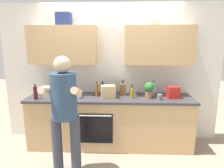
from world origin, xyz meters
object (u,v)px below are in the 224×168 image
at_px(person_standing, 64,107).
at_px(bottle_wine, 35,93).
at_px(cup_stoneware, 160,97).
at_px(mixing_bowl, 75,95).
at_px(cup_tea, 55,95).
at_px(potted_herb, 149,89).
at_px(bottle_hotsauce, 64,87).
at_px(knife_block, 123,89).
at_px(bottle_vinegar, 131,91).
at_px(grocery_bag_rice, 46,91).
at_px(bottle_soy, 103,89).
at_px(bottle_water, 154,89).
at_px(bottle_oil, 132,93).
at_px(grocery_bag_crisps, 173,92).
at_px(grocery_bag_bread, 108,92).
at_px(bottle_syrup, 97,90).

xyz_separation_m(person_standing, bottle_wine, (-0.65, 0.63, 0.03)).
height_order(cup_stoneware, mixing_bowl, cup_stoneware).
distance_m(cup_tea, potted_herb, 1.58).
height_order(bottle_hotsauce, knife_block, bottle_hotsauce).
relative_size(bottle_vinegar, grocery_bag_rice, 0.91).
height_order(bottle_soy, bottle_water, bottle_water).
xyz_separation_m(person_standing, bottle_vinegar, (0.94, 0.95, -0.01)).
relative_size(person_standing, knife_block, 6.39).
xyz_separation_m(bottle_hotsauce, bottle_water, (1.58, 0.09, -0.03)).
distance_m(bottle_vinegar, cup_stoneware, 0.52).
relative_size(bottle_oil, grocery_bag_rice, 0.96).
bearing_deg(person_standing, bottle_water, 36.18).
height_order(bottle_hotsauce, cup_tea, bottle_hotsauce).
height_order(bottle_water, knife_block, knife_block).
relative_size(bottle_hotsauce, grocery_bag_crisps, 1.56).
xyz_separation_m(bottle_hotsauce, grocery_bag_bread, (0.78, -0.13, -0.03)).
bearing_deg(bottle_wine, grocery_bag_crisps, 3.90).
relative_size(bottle_water, grocery_bag_crisps, 1.26).
xyz_separation_m(potted_herb, grocery_bag_crisps, (0.40, 0.01, -0.05)).
bearing_deg(bottle_wine, mixing_bowl, 8.93).
xyz_separation_m(cup_tea, mixing_bowl, (0.33, 0.03, -0.01)).
distance_m(bottle_oil, potted_herb, 0.29).
bearing_deg(cup_stoneware, potted_herb, 151.83).
bearing_deg(bottle_vinegar, knife_block, 168.96).
bearing_deg(bottle_water, cup_tea, -170.73).
bearing_deg(bottle_syrup, bottle_soy, 60.01).
distance_m(bottle_syrup, mixing_bowl, 0.38).
relative_size(bottle_soy, bottle_wine, 0.92).
bearing_deg(bottle_oil, grocery_bag_bread, -178.79).
height_order(bottle_soy, bottle_vinegar, bottle_soy).
xyz_separation_m(bottle_oil, bottle_water, (0.39, 0.21, 0.02)).
relative_size(bottle_water, mixing_bowl, 1.15).
bearing_deg(cup_stoneware, knife_block, 154.90).
distance_m(bottle_water, grocery_bag_rice, 1.89).
distance_m(bottle_hotsauce, potted_herb, 1.47).
bearing_deg(person_standing, potted_herb, 32.53).
distance_m(bottle_soy, cup_tea, 0.83).
xyz_separation_m(bottle_syrup, cup_tea, (-0.69, -0.14, -0.06)).
bearing_deg(mixing_bowl, knife_block, 16.82).
distance_m(bottle_hotsauce, grocery_bag_bread, 0.79).
bearing_deg(grocery_bag_crisps, cup_tea, -177.56).
height_order(mixing_bowl, knife_block, knife_block).
xyz_separation_m(cup_tea, cup_stoneware, (1.74, -0.01, -0.01)).
relative_size(bottle_wine, grocery_bag_crisps, 1.27).
xyz_separation_m(knife_block, potted_herb, (0.44, -0.19, 0.05)).
bearing_deg(grocery_bag_rice, grocery_bag_bread, -2.32).
bearing_deg(bottle_oil, cup_tea, -177.14).
bearing_deg(grocery_bag_rice, grocery_bag_crisps, -0.42).
xyz_separation_m(bottle_wine, bottle_water, (2.00, 0.35, 0.00)).
height_order(person_standing, grocery_bag_bread, person_standing).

